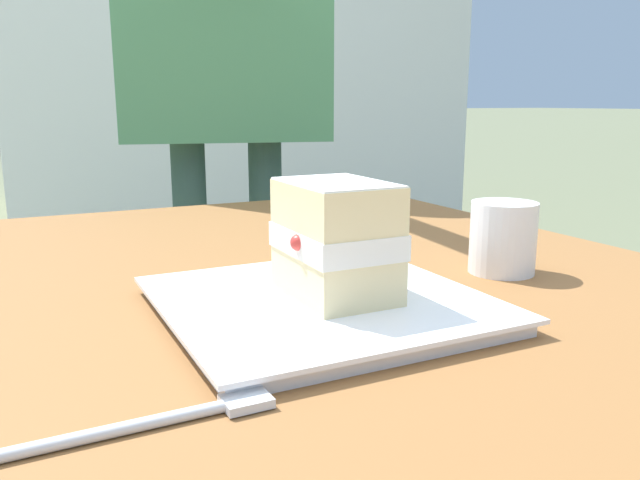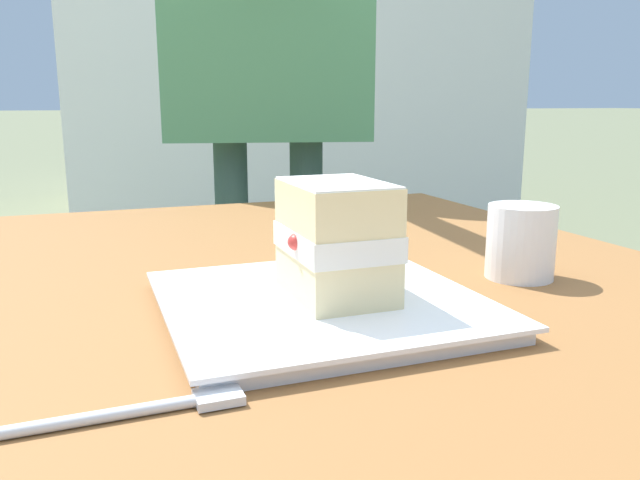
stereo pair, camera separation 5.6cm
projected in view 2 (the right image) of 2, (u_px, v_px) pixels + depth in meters
name	position (u px, v px, depth m)	size (l,w,h in m)	color
patio_table	(395.00, 447.00, 0.54)	(1.46, 0.86, 0.74)	brown
dessert_plate	(320.00, 304.00, 0.57)	(0.28, 0.28, 0.02)	white
cake_slice	(336.00, 240.00, 0.56)	(0.11, 0.09, 0.10)	beige
dessert_fork	(124.00, 413.00, 0.38)	(0.02, 0.17, 0.01)	silver
coffee_cup	(521.00, 241.00, 0.68)	(0.07, 0.07, 0.08)	white
diner_person	(266.00, 16.00, 1.40)	(0.63, 0.49, 1.67)	#334B43
patio_building	(218.00, 35.00, 4.68)	(4.44, 2.14, 2.83)	silver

